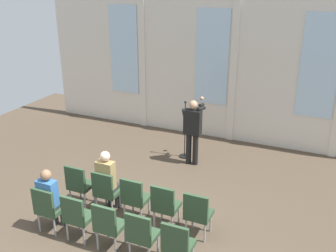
% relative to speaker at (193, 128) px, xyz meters
% --- Properties ---
extents(ground_plane, '(14.17, 14.17, 0.00)m').
position_rel_speaker_xyz_m(ground_plane, '(-0.16, -3.51, -0.98)').
color(ground_plane, brown).
extents(rear_partition, '(10.49, 0.14, 4.27)m').
position_rel_speaker_xyz_m(rear_partition, '(-0.14, 1.94, 1.17)').
color(rear_partition, silver).
rests_on(rear_partition, ground).
extents(speaker, '(0.52, 0.69, 1.69)m').
position_rel_speaker_xyz_m(speaker, '(0.00, 0.00, 0.00)').
color(speaker, black).
rests_on(speaker, ground).
extents(mic_stand, '(0.28, 0.28, 1.55)m').
position_rel_speaker_xyz_m(mic_stand, '(-0.31, 0.28, -0.64)').
color(mic_stand, black).
rests_on(mic_stand, ground).
extents(chair_r0_c0, '(0.46, 0.44, 0.94)m').
position_rel_speaker_xyz_m(chair_r0_c0, '(-1.45, -2.76, -0.45)').
color(chair_r0_c0, '#99999E').
rests_on(chair_r0_c0, ground).
extents(chair_r0_c1, '(0.46, 0.44, 0.94)m').
position_rel_speaker_xyz_m(chair_r0_c1, '(-0.81, -2.76, -0.45)').
color(chair_r0_c1, '#99999E').
rests_on(chair_r0_c1, ground).
extents(audience_r0_c1, '(0.36, 0.39, 1.35)m').
position_rel_speaker_xyz_m(audience_r0_c1, '(-0.81, -2.68, -0.23)').
color(audience_r0_c1, '#2D2D33').
rests_on(audience_r0_c1, ground).
extents(chair_r0_c2, '(0.46, 0.44, 0.94)m').
position_rel_speaker_xyz_m(chair_r0_c2, '(-0.16, -2.76, -0.45)').
color(chair_r0_c2, '#99999E').
rests_on(chair_r0_c2, ground).
extents(chair_r0_c3, '(0.46, 0.44, 0.94)m').
position_rel_speaker_xyz_m(chair_r0_c3, '(0.48, -2.76, -0.45)').
color(chair_r0_c3, '#99999E').
rests_on(chair_r0_c3, ground).
extents(chair_r0_c4, '(0.46, 0.44, 0.94)m').
position_rel_speaker_xyz_m(chair_r0_c4, '(1.13, -2.76, -0.45)').
color(chair_r0_c4, '#99999E').
rests_on(chair_r0_c4, ground).
extents(chair_r1_c0, '(0.46, 0.44, 0.94)m').
position_rel_speaker_xyz_m(chair_r1_c0, '(-1.45, -3.71, -0.45)').
color(chair_r1_c0, '#99999E').
rests_on(chair_r1_c0, ground).
extents(audience_r1_c0, '(0.36, 0.39, 1.27)m').
position_rel_speaker_xyz_m(audience_r1_c0, '(-1.45, -3.63, -0.27)').
color(audience_r1_c0, '#2D2D33').
rests_on(audience_r1_c0, ground).
extents(chair_r1_c1, '(0.46, 0.44, 0.94)m').
position_rel_speaker_xyz_m(chair_r1_c1, '(-0.81, -3.71, -0.45)').
color(chair_r1_c1, '#99999E').
rests_on(chair_r1_c1, ground).
extents(chair_r1_c2, '(0.46, 0.44, 0.94)m').
position_rel_speaker_xyz_m(chair_r1_c2, '(-0.16, -3.71, -0.45)').
color(chair_r1_c2, '#99999E').
rests_on(chair_r1_c2, ground).
extents(chair_r1_c3, '(0.46, 0.44, 0.94)m').
position_rel_speaker_xyz_m(chair_r1_c3, '(0.48, -3.71, -0.45)').
color(chair_r1_c3, '#99999E').
rests_on(chair_r1_c3, ground).
extents(chair_r1_c4, '(0.46, 0.44, 0.94)m').
position_rel_speaker_xyz_m(chair_r1_c4, '(1.13, -3.71, -0.45)').
color(chair_r1_c4, '#99999E').
rests_on(chair_r1_c4, ground).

